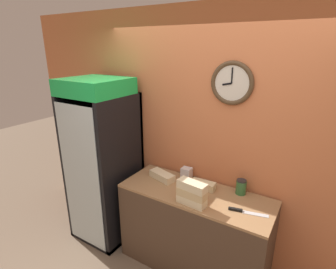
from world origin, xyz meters
name	(u,v)px	position (x,y,z in m)	size (l,w,h in m)	color
wall_back	(211,141)	(0.00, 1.19, 1.36)	(5.20, 0.10, 2.70)	#D17547
prep_counter	(194,230)	(0.00, 0.84, 0.46)	(1.54, 0.59, 0.91)	#4C3828
beverage_cooler	(106,153)	(-1.20, 0.83, 1.07)	(0.67, 0.71, 1.98)	black
sandwich_stack_bottom	(192,200)	(0.06, 0.64, 0.95)	(0.28, 0.13, 0.08)	beige
sandwich_stack_middle	(192,193)	(0.06, 0.64, 1.03)	(0.28, 0.13, 0.08)	tan
sandwich_stack_top	(192,186)	(0.06, 0.64, 1.10)	(0.29, 0.14, 0.08)	beige
sandwich_flat_left	(203,185)	(0.03, 0.96, 0.95)	(0.25, 0.12, 0.08)	beige
sandwich_flat_right	(162,176)	(-0.44, 0.90, 0.95)	(0.32, 0.19, 0.08)	beige
chefs_knife	(242,211)	(0.50, 0.77, 0.92)	(0.34, 0.11, 0.02)	silver
condiment_jar	(241,187)	(0.39, 1.06, 0.99)	(0.10, 0.10, 0.15)	#336B38
napkin_dispenser	(186,173)	(-0.22, 1.07, 0.97)	(0.11, 0.09, 0.12)	silver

